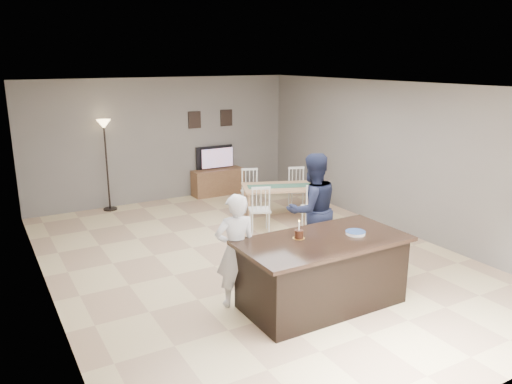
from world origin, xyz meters
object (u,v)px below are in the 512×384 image
birthday_cake (299,234)px  plate_stack (356,233)px  tv_console (218,182)px  television (216,158)px  man (312,210)px  kitchen_island (322,272)px  floor_lamp (105,141)px  dining_table (280,192)px  woman (236,251)px

birthday_cake → plate_stack: bearing=-18.6°
tv_console → birthday_cake: bearing=-105.1°
television → man: size_ratio=0.53×
kitchen_island → plate_stack: size_ratio=8.37×
tv_console → floor_lamp: 2.77m
kitchen_island → birthday_cake: size_ratio=9.03×
dining_table → man: bearing=-88.3°
tv_console → man: (-0.53, -4.41, 0.57)m
tv_console → woman: 5.48m
birthday_cake → plate_stack: size_ratio=0.93×
woman → dining_table: woman is taller
tv_console → floor_lamp: size_ratio=0.63×
television → man: (-0.53, -4.48, 0.01)m
kitchen_island → plate_stack: (0.46, -0.07, 0.47)m
woman → man: 1.74m
man → television: bearing=-92.3°
birthday_cake → tv_console: bearing=74.9°
woman → man: (1.62, 0.61, 0.13)m
tv_console → plate_stack: bearing=-97.4°
television → floor_lamp: 2.58m
birthday_cake → floor_lamp: size_ratio=0.13×
kitchen_island → woman: 1.13m
tv_console → floor_lamp: bearing=179.5°
birthday_cake → television: bearing=75.1°
kitchen_island → floor_lamp: bearing=103.2°
kitchen_island → television: (1.20, 5.64, 0.41)m
kitchen_island → tv_console: 5.70m
floor_lamp → television: bearing=1.1°
man → dining_table: size_ratio=0.86×
man → plate_stack: 1.25m
plate_stack → floor_lamp: (-1.77, 5.66, 0.55)m
birthday_cake → dining_table: (1.69, 3.09, -0.39)m
tv_console → woman: bearing=-113.2°
tv_console → birthday_cake: (-1.45, -5.40, 0.66)m
television → plate_stack: (-0.74, -5.71, 0.06)m
kitchen_island → dining_table: size_ratio=1.06×
tv_console → television: television is taller
television → dining_table: size_ratio=0.45×
television → kitchen_island: bearing=78.0°
dining_table → floor_lamp: 3.72m
television → dining_table: bearing=95.8°
plate_stack → birthday_cake: bearing=161.4°
tv_console → television: 0.57m
woman → plate_stack: bearing=165.0°
television → tv_console: bearing=90.0°
tv_console → woman: (-2.15, -5.02, 0.44)m
birthday_cake → floor_lamp: bearing=101.0°
television → plate_stack: television is taller
kitchen_island → floor_lamp: floor_lamp is taller
plate_stack → floor_lamp: 5.95m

